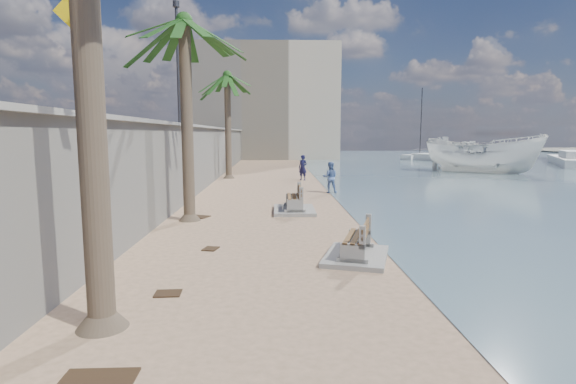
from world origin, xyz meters
name	(u,v)px	position (x,y,z in m)	size (l,w,h in m)	color
ground_plane	(326,304)	(0.00, 0.00, 0.00)	(140.00, 140.00, 0.00)	tan
seawall	(206,157)	(-5.20, 20.00, 1.75)	(0.45, 70.00, 3.50)	gray
wall_cap	(205,127)	(-5.20, 20.00, 3.55)	(0.80, 70.00, 0.12)	gray
end_building	(266,104)	(-2.00, 52.00, 7.00)	(18.00, 12.00, 14.00)	#B7AA93
bench_near	(356,243)	(1.12, 3.04, 0.40)	(2.08, 2.55, 0.92)	gray
bench_far	(294,201)	(-0.15, 9.99, 0.44)	(1.66, 2.42, 1.01)	gray
palm_mid	(184,23)	(-4.06, 8.25, 6.95)	(5.00, 5.00, 7.95)	brown
palm_back	(227,77)	(-4.19, 23.93, 7.09)	(5.00, 5.00, 8.10)	brown
pedestrian_sign	(74,34)	(-5.00, 1.50, 5.15)	(0.78, 0.07, 2.40)	#2D2D33
streetlight	(177,52)	(-5.10, 12.00, 6.64)	(0.28, 0.28, 5.12)	#2D2D33
person_a	(303,166)	(0.99, 22.47, 0.99)	(0.71, 0.48, 1.98)	#15163C
person_b	(330,176)	(2.04, 15.85, 0.92)	(0.89, 0.69, 1.84)	#4D69A1
boat_cruiser	(482,153)	(15.93, 27.92, 1.63)	(3.45, 3.55, 4.06)	silver
yacht_near	(575,162)	(29.39, 36.28, 0.35)	(12.60, 3.53, 1.50)	silver
yacht_far	(446,158)	(18.76, 42.77, 0.35)	(8.48, 2.37, 1.50)	silver
sailboat_west	(420,156)	(17.26, 47.66, 0.33)	(5.67, 5.08, 8.85)	silver
debris_a	(95,384)	(-3.24, -2.65, 0.01)	(0.95, 0.76, 0.03)	#382616
debris_b	(168,293)	(-3.08, 0.60, 0.01)	(0.51, 0.41, 0.03)	#382616
debris_c	(198,217)	(-3.87, 8.91, 0.01)	(0.77, 0.62, 0.03)	#382616
debris_d	(211,249)	(-2.72, 4.08, 0.01)	(0.47, 0.37, 0.03)	#382616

